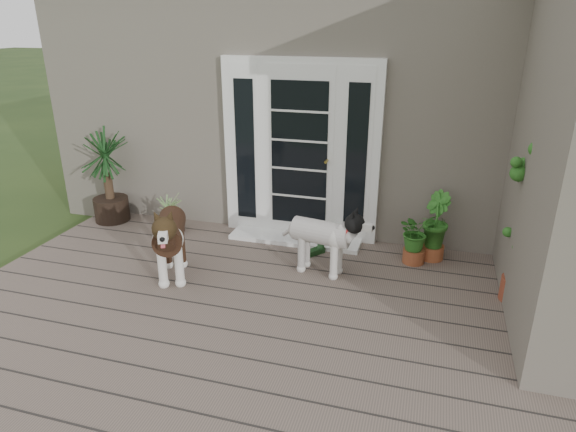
# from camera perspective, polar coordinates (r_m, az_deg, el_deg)

# --- Properties ---
(deck) EXTENTS (6.20, 4.60, 0.12)m
(deck) POSITION_cam_1_polar(r_m,az_deg,el_deg) (4.48, -3.76, -13.96)
(deck) COLOR #6B5B4C
(deck) RESTS_ON ground
(house_main) EXTENTS (7.40, 4.00, 3.10)m
(house_main) POSITION_cam_1_polar(r_m,az_deg,el_deg) (7.85, 6.87, 13.27)
(house_main) COLOR #665E54
(house_main) RESTS_ON ground
(door_unit) EXTENTS (1.90, 0.14, 2.15)m
(door_unit) POSITION_cam_1_polar(r_m,az_deg,el_deg) (5.99, 1.39, 7.39)
(door_unit) COLOR white
(door_unit) RESTS_ON deck
(door_step) EXTENTS (1.60, 0.40, 0.05)m
(door_step) POSITION_cam_1_polar(r_m,az_deg,el_deg) (6.15, 0.81, -2.58)
(door_step) COLOR white
(door_step) RESTS_ON deck
(brindle_dog) EXTENTS (0.74, 1.01, 0.77)m
(brindle_dog) POSITION_cam_1_polar(r_m,az_deg,el_deg) (5.30, -13.19, -3.03)
(brindle_dog) COLOR #3E2516
(brindle_dog) RESTS_ON deck
(white_dog) EXTENTS (0.87, 0.49, 0.68)m
(white_dog) POSITION_cam_1_polar(r_m,az_deg,el_deg) (5.28, 3.75, -3.13)
(white_dog) COLOR white
(white_dog) RESTS_ON deck
(spider_plant) EXTENTS (0.65, 0.65, 0.55)m
(spider_plant) POSITION_cam_1_polar(r_m,az_deg,el_deg) (6.50, -13.20, 0.53)
(spider_plant) COLOR #9DB972
(spider_plant) RESTS_ON deck
(yucca) EXTENTS (0.94, 0.94, 1.25)m
(yucca) POSITION_cam_1_polar(r_m,az_deg,el_deg) (6.99, -19.90, 4.32)
(yucca) COLOR black
(yucca) RESTS_ON deck
(herb_a) EXTENTS (0.55, 0.55, 0.50)m
(herb_a) POSITION_cam_1_polar(r_m,az_deg,el_deg) (5.70, 14.27, -2.87)
(herb_a) COLOR #235418
(herb_a) RESTS_ON deck
(herb_b) EXTENTS (0.47, 0.47, 0.57)m
(herb_b) POSITION_cam_1_polar(r_m,az_deg,el_deg) (5.84, 16.22, -2.09)
(herb_b) COLOR #235418
(herb_b) RESTS_ON deck
(herb_c) EXTENTS (0.40, 0.40, 0.61)m
(herb_c) POSITION_cam_1_polar(r_m,az_deg,el_deg) (5.73, 24.82, -3.53)
(herb_c) COLOR #1A5017
(herb_c) RESTS_ON deck
(sapling) EXTENTS (0.59, 0.59, 1.66)m
(sapling) POSITION_cam_1_polar(r_m,az_deg,el_deg) (5.05, 25.88, -0.48)
(sapling) COLOR #175318
(sapling) RESTS_ON deck
(clog_left) EXTENTS (0.18, 0.29, 0.08)m
(clog_left) POSITION_cam_1_polar(r_m,az_deg,el_deg) (6.03, 4.19, -3.02)
(clog_left) COLOR #15361A
(clog_left) RESTS_ON deck
(clog_right) EXTENTS (0.26, 0.29, 0.08)m
(clog_right) POSITION_cam_1_polar(r_m,az_deg,el_deg) (5.81, 3.12, -3.98)
(clog_right) COLOR #163716
(clog_right) RESTS_ON deck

